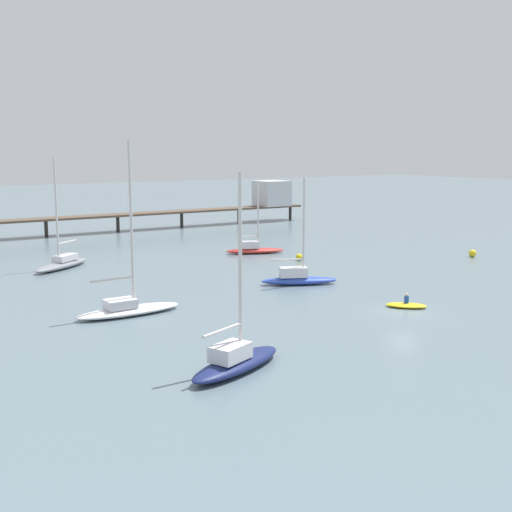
{
  "coord_description": "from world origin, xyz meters",
  "views": [
    {
      "loc": [
        -35.51,
        -34.38,
        12.14
      ],
      "look_at": [
        0.0,
        20.46,
        1.5
      ],
      "focal_mm": 45.95,
      "sensor_mm": 36.0,
      "label": 1
    }
  ],
  "objects_px": {
    "pier": "(214,202)",
    "mooring_buoy_near": "(299,257)",
    "sailboat_gray": "(62,262)",
    "sailboat_white": "(127,306)",
    "sailboat_navy": "(236,359)",
    "sailboat_red": "(254,248)",
    "mooring_buoy_far": "(473,253)",
    "sailboat_blue": "(298,277)",
    "dinghy_yellow": "(406,305)"
  },
  "relations": [
    {
      "from": "pier",
      "to": "mooring_buoy_near",
      "type": "xyz_separation_m",
      "value": [
        -9.28,
        -35.6,
        -3.41
      ]
    },
    {
      "from": "sailboat_gray",
      "to": "sailboat_white",
      "type": "bearing_deg",
      "value": -94.34
    },
    {
      "from": "sailboat_navy",
      "to": "sailboat_red",
      "type": "relative_size",
      "value": 1.32
    },
    {
      "from": "mooring_buoy_far",
      "to": "mooring_buoy_near",
      "type": "xyz_separation_m",
      "value": [
        -18.14,
        8.76,
        -0.03
      ]
    },
    {
      "from": "sailboat_white",
      "to": "mooring_buoy_near",
      "type": "distance_m",
      "value": 28.02
    },
    {
      "from": "sailboat_blue",
      "to": "sailboat_navy",
      "type": "xyz_separation_m",
      "value": [
        -16.99,
        -17.12,
        0.01
      ]
    },
    {
      "from": "sailboat_white",
      "to": "sailboat_navy",
      "type": "distance_m",
      "value": 15.06
    },
    {
      "from": "sailboat_blue",
      "to": "sailboat_white",
      "type": "xyz_separation_m",
      "value": [
        -17.25,
        -2.06,
        -0.03
      ]
    },
    {
      "from": "sailboat_blue",
      "to": "sailboat_white",
      "type": "relative_size",
      "value": 0.76
    },
    {
      "from": "pier",
      "to": "sailboat_white",
      "type": "xyz_separation_m",
      "value": [
        -34.4,
        -48.03,
        -3.12
      ]
    },
    {
      "from": "sailboat_white",
      "to": "sailboat_blue",
      "type": "bearing_deg",
      "value": 6.81
    },
    {
      "from": "pier",
      "to": "mooring_buoy_far",
      "type": "bearing_deg",
      "value": -78.71
    },
    {
      "from": "sailboat_blue",
      "to": "mooring_buoy_far",
      "type": "relative_size",
      "value": 11.32
    },
    {
      "from": "sailboat_white",
      "to": "sailboat_gray",
      "type": "distance_m",
      "value": 21.96
    },
    {
      "from": "sailboat_navy",
      "to": "dinghy_yellow",
      "type": "relative_size",
      "value": 3.38
    },
    {
      "from": "sailboat_red",
      "to": "dinghy_yellow",
      "type": "bearing_deg",
      "value": -99.06
    },
    {
      "from": "sailboat_blue",
      "to": "sailboat_white",
      "type": "bearing_deg",
      "value": -173.19
    },
    {
      "from": "pier",
      "to": "mooring_buoy_far",
      "type": "distance_m",
      "value": 45.36
    },
    {
      "from": "sailboat_red",
      "to": "sailboat_blue",
      "type": "bearing_deg",
      "value": -110.39
    },
    {
      "from": "pier",
      "to": "sailboat_red",
      "type": "relative_size",
      "value": 7.91
    },
    {
      "from": "mooring_buoy_far",
      "to": "pier",
      "type": "bearing_deg",
      "value": 101.29
    },
    {
      "from": "sailboat_navy",
      "to": "sailboat_blue",
      "type": "bearing_deg",
      "value": 45.22
    },
    {
      "from": "sailboat_gray",
      "to": "dinghy_yellow",
      "type": "xyz_separation_m",
      "value": [
        17.42,
        -31.49,
        -0.49
      ]
    },
    {
      "from": "sailboat_blue",
      "to": "mooring_buoy_far",
      "type": "distance_m",
      "value": 26.05
    },
    {
      "from": "sailboat_gray",
      "to": "mooring_buoy_far",
      "type": "bearing_deg",
      "value": -23.67
    },
    {
      "from": "sailboat_gray",
      "to": "mooring_buoy_near",
      "type": "xyz_separation_m",
      "value": [
        23.45,
        -9.47,
        -0.3
      ]
    },
    {
      "from": "sailboat_red",
      "to": "mooring_buoy_near",
      "type": "distance_m",
      "value": 7.16
    },
    {
      "from": "sailboat_red",
      "to": "sailboat_gray",
      "type": "bearing_deg",
      "value": 173.66
    },
    {
      "from": "sailboat_blue",
      "to": "sailboat_gray",
      "type": "distance_m",
      "value": 25.23
    },
    {
      "from": "sailboat_blue",
      "to": "dinghy_yellow",
      "type": "height_order",
      "value": "sailboat_blue"
    },
    {
      "from": "sailboat_gray",
      "to": "sailboat_navy",
      "type": "bearing_deg",
      "value": -92.17
    },
    {
      "from": "sailboat_navy",
      "to": "sailboat_red",
      "type": "xyz_separation_m",
      "value": [
        23.45,
        34.51,
        -0.13
      ]
    },
    {
      "from": "pier",
      "to": "dinghy_yellow",
      "type": "relative_size",
      "value": 20.24
    },
    {
      "from": "sailboat_gray",
      "to": "mooring_buoy_near",
      "type": "height_order",
      "value": "sailboat_gray"
    },
    {
      "from": "sailboat_blue",
      "to": "mooring_buoy_near",
      "type": "distance_m",
      "value": 13.01
    },
    {
      "from": "pier",
      "to": "mooring_buoy_near",
      "type": "relative_size",
      "value": 83.58
    },
    {
      "from": "sailboat_gray",
      "to": "mooring_buoy_near",
      "type": "relative_size",
      "value": 14.37
    },
    {
      "from": "sailboat_blue",
      "to": "mooring_buoy_far",
      "type": "xyz_separation_m",
      "value": [
        26.0,
        1.6,
        -0.28
      ]
    },
    {
      "from": "sailboat_blue",
      "to": "sailboat_gray",
      "type": "relative_size",
      "value": 0.86
    },
    {
      "from": "sailboat_navy",
      "to": "pier",
      "type": "bearing_deg",
      "value": 61.59
    },
    {
      "from": "sailboat_navy",
      "to": "sailboat_red",
      "type": "bearing_deg",
      "value": 55.8
    },
    {
      "from": "sailboat_navy",
      "to": "sailboat_gray",
      "type": "distance_m",
      "value": 36.98
    },
    {
      "from": "sailboat_white",
      "to": "sailboat_navy",
      "type": "height_order",
      "value": "sailboat_white"
    },
    {
      "from": "mooring_buoy_near",
      "to": "sailboat_navy",
      "type": "bearing_deg",
      "value": -132.12
    },
    {
      "from": "sailboat_red",
      "to": "mooring_buoy_near",
      "type": "relative_size",
      "value": 10.57
    },
    {
      "from": "pier",
      "to": "sailboat_red",
      "type": "xyz_separation_m",
      "value": [
        -10.68,
        -28.58,
        -3.21
      ]
    },
    {
      "from": "dinghy_yellow",
      "to": "mooring_buoy_near",
      "type": "distance_m",
      "value": 22.83
    },
    {
      "from": "sailboat_navy",
      "to": "dinghy_yellow",
      "type": "xyz_separation_m",
      "value": [
        18.82,
        5.46,
        -0.52
      ]
    },
    {
      "from": "sailboat_blue",
      "to": "mooring_buoy_far",
      "type": "height_order",
      "value": "sailboat_blue"
    },
    {
      "from": "mooring_buoy_near",
      "to": "mooring_buoy_far",
      "type": "bearing_deg",
      "value": -25.78
    }
  ]
}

